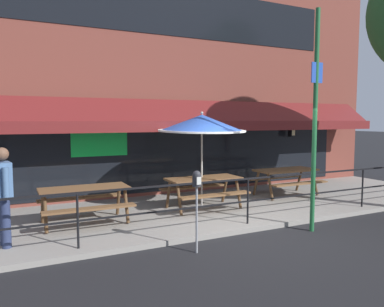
# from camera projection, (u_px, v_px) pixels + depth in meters

# --- Properties ---
(ground_plane) EXTENTS (120.00, 120.00, 0.00)m
(ground_plane) POSITION_uv_depth(u_px,v_px,m) (256.00, 232.00, 7.60)
(ground_plane) COLOR black
(patio_deck) EXTENTS (15.00, 4.00, 0.10)m
(patio_deck) POSITION_uv_depth(u_px,v_px,m) (209.00, 209.00, 9.38)
(patio_deck) COLOR gray
(patio_deck) RESTS_ON ground
(restaurant_building) EXTENTS (15.00, 1.60, 7.66)m
(restaurant_building) POSITION_uv_depth(u_px,v_px,m) (173.00, 68.00, 11.03)
(restaurant_building) COLOR brown
(restaurant_building) RESTS_ON ground
(patio_railing) EXTENTS (13.84, 0.04, 0.97)m
(patio_railing) POSITION_uv_depth(u_px,v_px,m) (248.00, 191.00, 7.80)
(patio_railing) COLOR black
(patio_railing) RESTS_ON patio_deck
(picnic_table_left) EXTENTS (1.80, 1.42, 0.76)m
(picnic_table_left) POSITION_uv_depth(u_px,v_px,m) (85.00, 195.00, 7.80)
(picnic_table_left) COLOR brown
(picnic_table_left) RESTS_ON patio_deck
(picnic_table_centre) EXTENTS (1.80, 1.42, 0.76)m
(picnic_table_centre) POSITION_uv_depth(u_px,v_px,m) (204.00, 184.00, 9.14)
(picnic_table_centre) COLOR brown
(picnic_table_centre) RESTS_ON patio_deck
(picnic_table_right) EXTENTS (1.80, 1.42, 0.76)m
(picnic_table_right) POSITION_uv_depth(u_px,v_px,m) (286.00, 175.00, 10.71)
(picnic_table_right) COLOR brown
(picnic_table_right) RESTS_ON patio_deck
(patio_umbrella_centre) EXTENTS (2.14, 2.14, 2.38)m
(patio_umbrella_centre) POSITION_uv_depth(u_px,v_px,m) (202.00, 124.00, 9.09)
(patio_umbrella_centre) COLOR #B7B2A8
(patio_umbrella_centre) RESTS_ON patio_deck
(pedestrian_walking) EXTENTS (0.30, 0.61, 1.71)m
(pedestrian_walking) POSITION_uv_depth(u_px,v_px,m) (4.00, 191.00, 6.36)
(pedestrian_walking) COLOR navy
(pedestrian_walking) RESTS_ON patio_deck
(parking_meter_near) EXTENTS (0.15, 0.16, 1.42)m
(parking_meter_near) POSITION_uv_depth(u_px,v_px,m) (197.00, 187.00, 6.31)
(parking_meter_near) COLOR gray
(parking_meter_near) RESTS_ON ground
(street_sign_pole) EXTENTS (0.28, 0.09, 4.44)m
(street_sign_pole) POSITION_uv_depth(u_px,v_px,m) (315.00, 119.00, 7.46)
(street_sign_pole) COLOR #1E6033
(street_sign_pole) RESTS_ON ground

